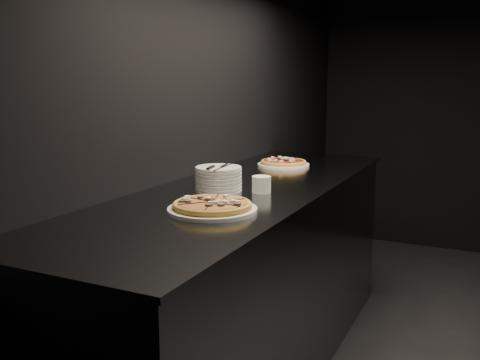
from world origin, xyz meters
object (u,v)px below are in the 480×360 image
at_px(counter, 244,283).
at_px(pizza_mushroom, 212,206).
at_px(ramekin, 261,184).
at_px(cutlery, 218,167).
at_px(plate_stack, 219,179).
at_px(pizza_tomato, 283,163).

xyz_separation_m(counter, pizza_mushroom, (0.10, -0.48, 0.48)).
height_order(pizza_mushroom, ramekin, ramekin).
bearing_deg(counter, cutlery, -113.93).
bearing_deg(ramekin, counter, 145.73).
distance_m(counter, plate_stack, 0.53).
bearing_deg(ramekin, pizza_tomato, 103.82).
bearing_deg(pizza_mushroom, ramekin, 86.27).
bearing_deg(pizza_tomato, pizza_mushroom, -82.25).
xyz_separation_m(pizza_mushroom, ramekin, (0.03, 0.39, 0.02)).
bearing_deg(ramekin, plate_stack, -168.69).
distance_m(counter, pizza_mushroom, 0.68).
height_order(cutlery, ramekin, cutlery).
xyz_separation_m(plate_stack, cutlery, (0.01, -0.02, 0.06)).
bearing_deg(cutlery, counter, 55.77).
bearing_deg(pizza_mushroom, cutlery, 114.50).
height_order(pizza_tomato, plate_stack, plate_stack).
bearing_deg(cutlery, pizza_tomato, 79.43).
relative_size(pizza_mushroom, pizza_tomato, 1.14).
relative_size(counter, pizza_mushroom, 7.00).
bearing_deg(plate_stack, pizza_mushroom, -65.36).
xyz_separation_m(counter, plate_stack, (-0.07, -0.12, 0.51)).
height_order(counter, ramekin, ramekin).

